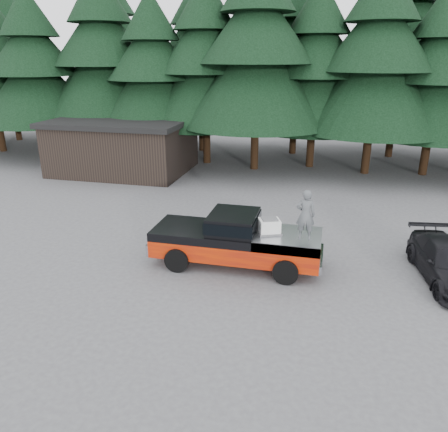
% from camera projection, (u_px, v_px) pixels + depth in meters
% --- Properties ---
extents(ground, '(120.00, 120.00, 0.00)m').
position_uv_depth(ground, '(211.00, 268.00, 15.28)').
color(ground, '#4B4B4E').
rests_on(ground, ground).
extents(pickup_truck, '(6.00, 2.04, 1.33)m').
position_uv_depth(pickup_truck, '(236.00, 247.00, 15.31)').
color(pickup_truck, '#CD2F00').
rests_on(pickup_truck, ground).
extents(truck_cab, '(1.66, 1.90, 0.59)m').
position_uv_depth(truck_cab, '(233.00, 221.00, 15.00)').
color(truck_cab, black).
rests_on(truck_cab, pickup_truck).
extents(air_compressor, '(0.84, 0.78, 0.47)m').
position_uv_depth(air_compressor, '(269.00, 227.00, 14.71)').
color(air_compressor, white).
rests_on(air_compressor, pickup_truck).
extents(man_on_bed, '(0.64, 0.45, 1.68)m').
position_uv_depth(man_on_bed, '(306.00, 215.00, 14.03)').
color(man_on_bed, '#4F5355').
rests_on(man_on_bed, pickup_truck).
extents(utility_building, '(8.40, 6.40, 3.30)m').
position_uv_depth(utility_building, '(123.00, 145.00, 27.64)').
color(utility_building, black).
rests_on(utility_building, ground).
extents(treeline, '(60.15, 16.05, 17.50)m').
position_uv_depth(treeline, '(286.00, 44.00, 28.22)').
color(treeline, black).
rests_on(treeline, ground).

